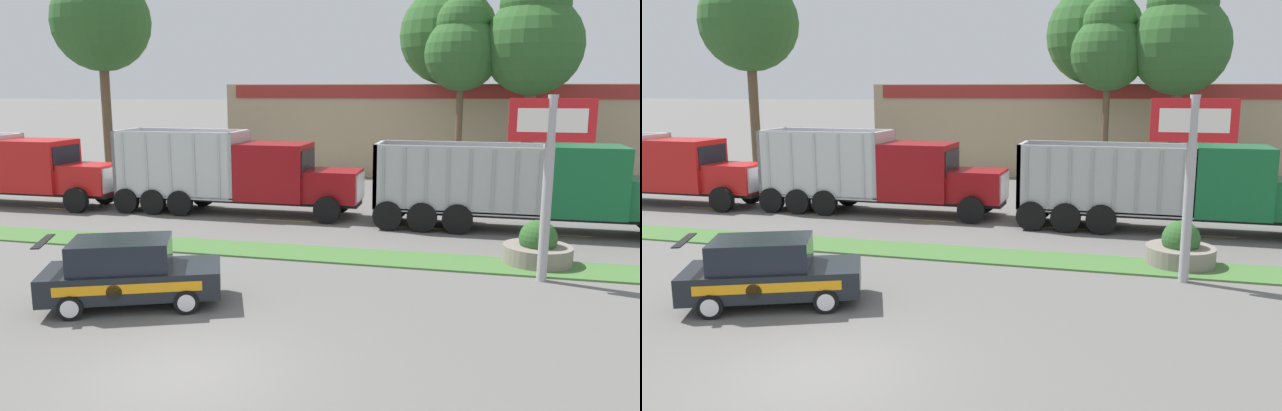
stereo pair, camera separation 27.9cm
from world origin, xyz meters
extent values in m
plane|color=slate|center=(0.00, 0.00, 0.00)|extent=(600.00, 600.00, 0.00)
cube|color=#477538|center=(0.00, 9.11, 0.03)|extent=(120.00, 1.92, 0.06)
cube|color=yellow|center=(-13.18, 14.07, 0.00)|extent=(2.40, 0.14, 0.01)
cube|color=yellow|center=(-7.78, 14.07, 0.00)|extent=(2.40, 0.14, 0.01)
cube|color=yellow|center=(-2.38, 14.07, 0.00)|extent=(2.40, 0.14, 0.01)
cube|color=yellow|center=(3.02, 14.07, 0.00)|extent=(2.40, 0.14, 0.01)
cube|color=yellow|center=(8.42, 14.07, 0.00)|extent=(2.40, 0.14, 0.01)
cube|color=black|center=(7.33, 14.48, 0.66)|extent=(11.72, 1.29, 0.18)
cube|color=#146033|center=(9.34, 14.48, 2.05)|extent=(2.65, 2.35, 2.60)
cube|color=black|center=(10.69, 14.48, 2.51)|extent=(0.04, 2.00, 1.17)
cylinder|color=silver|center=(7.92, 13.72, 2.66)|extent=(0.14, 0.14, 1.21)
cube|color=#ADADB2|center=(4.75, 14.48, 0.81)|extent=(6.54, 2.35, 0.12)
cube|color=#ADADB2|center=(7.94, 14.48, 2.07)|extent=(0.16, 2.35, 2.50)
cube|color=#ADADB2|center=(1.55, 14.48, 2.07)|extent=(0.16, 2.35, 2.50)
cube|color=#ADADB2|center=(4.75, 13.39, 2.07)|extent=(6.54, 0.16, 2.50)
cube|color=#ADADB2|center=(4.75, 15.58, 2.07)|extent=(6.54, 0.16, 2.50)
cube|color=#99999E|center=(1.88, 13.29, 2.07)|extent=(0.10, 0.04, 2.38)
cube|color=#99999E|center=(2.70, 13.29, 2.07)|extent=(0.10, 0.04, 2.38)
cube|color=#99999E|center=(3.52, 13.29, 2.07)|extent=(0.10, 0.04, 2.38)
cube|color=#99999E|center=(4.34, 13.29, 2.07)|extent=(0.10, 0.04, 2.38)
cube|color=#99999E|center=(5.15, 13.29, 2.07)|extent=(0.10, 0.04, 2.38)
cube|color=#99999E|center=(5.97, 13.29, 2.07)|extent=(0.10, 0.04, 2.38)
cube|color=#99999E|center=(6.79, 13.29, 2.07)|extent=(0.10, 0.04, 2.38)
cube|color=#99999E|center=(7.61, 13.29, 2.07)|extent=(0.10, 0.04, 2.38)
cylinder|color=black|center=(2.07, 13.33, 0.57)|extent=(1.15, 0.30, 1.15)
cylinder|color=black|center=(2.07, 15.64, 0.57)|extent=(1.15, 0.30, 1.15)
cylinder|color=black|center=(3.40, 13.33, 0.57)|extent=(1.15, 0.30, 1.15)
cylinder|color=black|center=(3.40, 15.64, 0.57)|extent=(1.15, 0.30, 1.15)
cylinder|color=black|center=(4.73, 13.33, 0.57)|extent=(1.15, 0.30, 1.15)
cylinder|color=black|center=(4.73, 15.64, 0.57)|extent=(1.15, 0.30, 1.15)
cube|color=black|center=(-4.78, 15.13, 0.64)|extent=(10.84, 1.34, 0.18)
cube|color=maroon|center=(-0.49, 15.13, 1.39)|extent=(2.26, 1.99, 1.32)
cube|color=#B7B7BC|center=(0.67, 15.13, 1.39)|extent=(0.06, 1.70, 1.12)
cube|color=maroon|center=(-3.11, 15.13, 1.93)|extent=(2.98, 2.43, 2.40)
cube|color=black|center=(-1.60, 15.13, 2.35)|extent=(0.04, 2.07, 1.08)
cylinder|color=silver|center=(-4.70, 14.34, 2.67)|extent=(0.14, 0.14, 1.47)
cube|color=silver|center=(-7.40, 15.13, 0.79)|extent=(5.61, 2.43, 0.12)
cube|color=silver|center=(-4.68, 15.13, 2.21)|extent=(0.16, 2.43, 2.83)
cube|color=silver|center=(-10.12, 15.13, 2.21)|extent=(0.16, 2.43, 2.83)
cube|color=silver|center=(-7.40, 14.00, 2.21)|extent=(5.61, 0.16, 2.83)
cube|color=silver|center=(-7.40, 16.27, 2.21)|extent=(5.61, 0.16, 2.83)
cube|color=#B2B2B7|center=(-9.64, 13.90, 2.21)|extent=(0.10, 0.04, 2.69)
cube|color=#B2B2B7|center=(-8.52, 13.90, 2.21)|extent=(0.10, 0.04, 2.69)
cube|color=#B2B2B7|center=(-7.40, 13.90, 2.21)|extent=(0.10, 0.04, 2.69)
cube|color=#B2B2B7|center=(-6.28, 13.90, 2.21)|extent=(0.10, 0.04, 2.69)
cube|color=#B2B2B7|center=(-5.16, 13.90, 2.21)|extent=(0.10, 0.04, 2.69)
cylinder|color=black|center=(-0.49, 13.94, 0.55)|extent=(1.11, 0.30, 1.11)
cylinder|color=black|center=(-0.49, 16.33, 0.55)|extent=(1.11, 0.30, 1.11)
cylinder|color=black|center=(-9.60, 13.94, 0.55)|extent=(1.11, 0.30, 1.11)
cylinder|color=black|center=(-9.60, 16.33, 0.55)|extent=(1.11, 0.30, 1.11)
cylinder|color=black|center=(-8.31, 13.94, 0.55)|extent=(1.11, 0.30, 1.11)
cylinder|color=black|center=(-8.31, 16.33, 0.55)|extent=(1.11, 0.30, 1.11)
cylinder|color=black|center=(-7.02, 13.94, 0.55)|extent=(1.11, 0.30, 1.11)
cylinder|color=black|center=(-7.02, 16.33, 0.55)|extent=(1.11, 0.30, 1.11)
cube|color=black|center=(-16.43, 14.57, 0.65)|extent=(11.56, 1.27, 0.18)
cube|color=red|center=(-11.81, 14.57, 1.39)|extent=(2.32, 1.89, 1.30)
cube|color=#B7B7BC|center=(-10.62, 14.57, 1.39)|extent=(0.06, 1.62, 1.10)
cube|color=red|center=(-14.53, 14.57, 1.92)|extent=(3.11, 2.31, 2.36)
cube|color=black|center=(-12.95, 14.57, 2.34)|extent=(0.04, 1.96, 1.06)
cylinder|color=silver|center=(-16.18, 13.82, 2.69)|extent=(0.14, 0.14, 1.53)
cube|color=silver|center=(-16.16, 14.57, 2.06)|extent=(0.16, 2.31, 2.51)
cylinder|color=black|center=(-11.81, 13.44, 0.56)|extent=(1.13, 0.30, 1.13)
cylinder|color=black|center=(-11.81, 15.71, 0.56)|extent=(1.13, 0.30, 1.13)
cube|color=black|center=(-3.00, 3.29, 0.64)|extent=(4.75, 3.43, 0.68)
cube|color=black|center=(-3.24, 3.18, 1.33)|extent=(2.85, 2.45, 0.69)
cube|color=black|center=(-3.24, 3.18, 1.70)|extent=(2.85, 2.45, 0.04)
cube|color=black|center=(-4.92, 2.47, 1.74)|extent=(0.77, 1.45, 0.03)
cube|color=orange|center=(-2.63, 2.42, 0.71)|extent=(3.22, 1.38, 0.24)
cylinder|color=black|center=(-2.93, 2.29, 0.64)|extent=(0.35, 0.15, 0.37)
cylinder|color=black|center=(-1.41, 2.99, 0.30)|extent=(0.64, 0.42, 0.61)
cylinder|color=silver|center=(-1.37, 2.89, 0.30)|extent=(0.40, 0.18, 0.43)
cylinder|color=black|center=(-2.11, 4.64, 0.30)|extent=(0.64, 0.42, 0.61)
cylinder|color=silver|center=(-2.15, 4.74, 0.30)|extent=(0.40, 0.18, 0.43)
cylinder|color=black|center=(-3.90, 1.93, 0.30)|extent=(0.64, 0.42, 0.61)
cylinder|color=silver|center=(-3.85, 1.84, 0.30)|extent=(0.40, 0.18, 0.43)
cylinder|color=black|center=(-4.60, 3.58, 0.30)|extent=(0.64, 0.42, 0.61)
cylinder|color=silver|center=(-4.64, 3.68, 0.30)|extent=(0.40, 0.18, 0.43)
cylinder|color=#9E9EA3|center=(7.28, 7.92, 2.63)|extent=(0.28, 0.28, 5.27)
cube|color=red|center=(7.28, 7.92, 4.58)|extent=(2.28, 0.16, 1.18)
cube|color=white|center=(7.28, 7.83, 4.58)|extent=(1.82, 0.02, 0.65)
cylinder|color=gray|center=(7.30, 9.69, 0.30)|extent=(2.11, 2.11, 0.60)
sphere|color=#2D5B28|center=(7.30, 9.69, 0.83)|extent=(1.16, 1.16, 1.16)
cube|color=tan|center=(2.97, 33.87, 2.85)|extent=(26.85, 12.00, 5.70)
cube|color=maroon|center=(2.97, 27.82, 5.25)|extent=(25.51, 0.10, 0.80)
cylinder|color=brown|center=(3.42, 28.46, 3.48)|extent=(0.45, 0.45, 6.95)
sphere|color=#2D5B28|center=(3.42, 28.46, 8.53)|extent=(5.74, 5.74, 5.74)
cylinder|color=brown|center=(8.01, 25.37, 3.12)|extent=(0.62, 0.62, 6.24)
sphere|color=#2D5B28|center=(8.01, 25.37, 7.68)|extent=(5.22, 5.22, 5.22)
sphere|color=#2D5B28|center=(8.01, 25.37, 9.77)|extent=(3.65, 3.65, 3.65)
cylinder|color=brown|center=(-18.02, 25.92, 3.95)|extent=(0.60, 0.60, 7.90)
sphere|color=#2D5B28|center=(-18.02, 25.92, 9.60)|extent=(6.19, 6.19, 6.19)
cylinder|color=brown|center=(4.33, 25.33, 3.10)|extent=(0.37, 0.37, 6.20)
sphere|color=#2D5B28|center=(4.33, 25.33, 7.31)|extent=(4.05, 4.05, 4.05)
sphere|color=#2D5B28|center=(4.33, 25.33, 8.94)|extent=(2.84, 2.84, 2.84)
camera|label=1|loc=(5.27, -10.30, 5.42)|focal=35.00mm
camera|label=2|loc=(5.54, -10.23, 5.42)|focal=35.00mm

